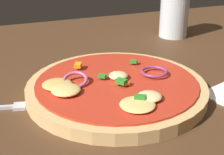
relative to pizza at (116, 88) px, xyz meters
name	(u,v)px	position (x,y,z in m)	size (l,w,h in m)	color
dining_table	(135,96)	(0.04, 0.02, -0.03)	(1.11, 0.96, 0.04)	#4C301C
pizza	(116,88)	(0.00, 0.00, 0.00)	(0.28, 0.28, 0.04)	tan
beer_glass	(174,13)	(0.25, 0.24, 0.04)	(0.07, 0.07, 0.13)	silver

